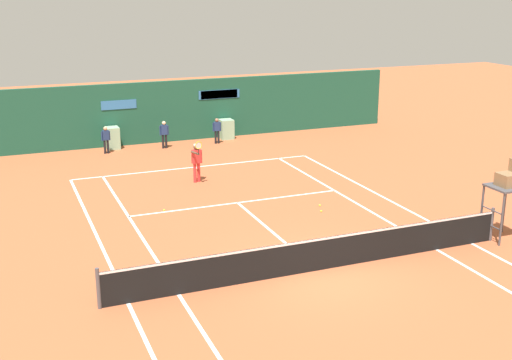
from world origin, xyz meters
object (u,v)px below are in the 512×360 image
umpire_chair (507,186)px  ball_kid_left_post (217,129)px  tennis_ball_by_sideline (320,205)px  ball_kid_centre_post (164,133)px  ball_kid_right_post (106,138)px  tennis_ball_near_service_line (321,211)px  tennis_ball_mid_court (164,210)px  player_on_baseline (197,159)px

umpire_chair → ball_kid_left_post: bearing=14.7°
tennis_ball_by_sideline → ball_kid_centre_post: bearing=105.5°
ball_kid_centre_post → tennis_ball_by_sideline: 11.10m
ball_kid_left_post → tennis_ball_by_sideline: (0.27, -10.68, -0.70)m
ball_kid_right_post → tennis_ball_near_service_line: 12.56m
tennis_ball_near_service_line → tennis_ball_mid_court: size_ratio=1.00×
tennis_ball_by_sideline → tennis_ball_mid_court: size_ratio=1.00×
ball_kid_left_post → ball_kid_right_post: 5.50m
umpire_chair → player_on_baseline: (-7.02, 9.47, -0.76)m
tennis_ball_near_service_line → umpire_chair: bearing=-46.9°
tennis_ball_near_service_line → tennis_ball_by_sideline: size_ratio=1.00×
tennis_ball_mid_court → tennis_ball_by_sideline: bearing=-16.7°
player_on_baseline → tennis_ball_mid_court: size_ratio=26.57×
player_on_baseline → ball_kid_right_post: bearing=-82.1°
ball_kid_left_post → tennis_ball_mid_court: (-5.05, -9.08, -0.70)m
ball_kid_left_post → ball_kid_right_post: size_ratio=0.99×
ball_kid_right_post → ball_kid_left_post: bearing=172.4°
tennis_ball_near_service_line → tennis_ball_mid_court: same height
umpire_chair → ball_kid_right_post: 18.34m
ball_kid_centre_post → tennis_ball_near_service_line: ball_kid_centre_post is taller
player_on_baseline → tennis_ball_by_sideline: size_ratio=26.57×
ball_kid_right_post → tennis_ball_mid_court: bearing=85.2°
ball_kid_left_post → player_on_baseline: bearing=72.6°
player_on_baseline → tennis_ball_mid_court: player_on_baseline is taller
ball_kid_centre_post → tennis_ball_by_sideline: bearing=108.7°
ball_kid_right_post → tennis_ball_by_sideline: 12.16m
tennis_ball_by_sideline → umpire_chair: bearing=-52.1°
tennis_ball_near_service_line → tennis_ball_mid_court: (-5.08, 2.17, 0.00)m
tennis_ball_near_service_line → ball_kid_left_post: bearing=90.2°
player_on_baseline → tennis_ball_near_service_line: size_ratio=26.57×
player_on_baseline → tennis_ball_near_service_line: (2.95, -5.13, -0.92)m
ball_kid_left_post → ball_kid_right_post: (-5.50, -0.00, 0.00)m
ball_kid_right_post → tennis_ball_by_sideline: size_ratio=18.97×
tennis_ball_near_service_line → player_on_baseline: bearing=120.0°
ball_kid_centre_post → tennis_ball_mid_court: 9.41m
umpire_chair → player_on_baseline: bearing=36.6°
player_on_baseline → tennis_ball_near_service_line: 5.99m
tennis_ball_by_sideline → ball_kid_right_post: bearing=118.4°
ball_kid_centre_post → tennis_ball_near_service_line: 11.60m
umpire_chair → ball_kid_centre_post: size_ratio=1.88×
tennis_ball_near_service_line → tennis_ball_by_sideline: same height
umpire_chair → ball_kid_right_post: size_ratio=1.95×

